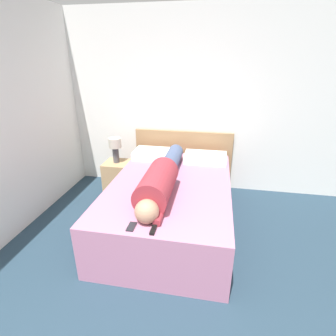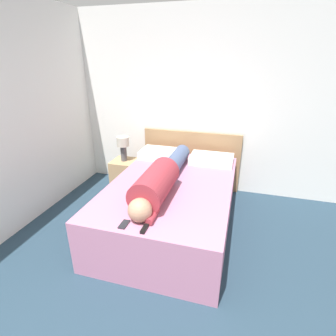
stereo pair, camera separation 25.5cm
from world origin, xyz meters
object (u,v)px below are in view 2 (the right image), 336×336
at_px(bed, 172,204).
at_px(pillow_second, 212,159).
at_px(nightstand, 125,175).
at_px(person_lying, 161,178).
at_px(table_lamp, 123,145).
at_px(tv_remote, 145,228).
at_px(pillow_near_headboard, 162,154).
at_px(cell_phone, 124,224).

height_order(bed, pillow_second, pillow_second).
bearing_deg(bed, pillow_second, 64.85).
relative_size(nightstand, pillow_second, 0.85).
height_order(bed, person_lying, person_lying).
bearing_deg(table_lamp, tv_remote, -59.51).
bearing_deg(pillow_second, pillow_near_headboard, -180.00).
relative_size(table_lamp, pillow_second, 0.64).
bearing_deg(cell_phone, bed, 79.15).
height_order(pillow_second, tv_remote, pillow_second).
distance_m(bed, tv_remote, 0.98).
height_order(nightstand, pillow_near_headboard, pillow_near_headboard).
xyz_separation_m(table_lamp, pillow_near_headboard, (0.58, 0.06, -0.10)).
relative_size(table_lamp, person_lying, 0.21).
height_order(person_lying, pillow_second, person_lying).
height_order(nightstand, cell_phone, cell_phone).
bearing_deg(nightstand, tv_remote, -59.51).
bearing_deg(pillow_near_headboard, table_lamp, -173.89).
bearing_deg(table_lamp, nightstand, 0.00).
bearing_deg(tv_remote, person_lying, 96.68).
relative_size(nightstand, person_lying, 0.28).
bearing_deg(cell_phone, tv_remote, -1.68).
xyz_separation_m(table_lamp, tv_remote, (0.96, -1.63, -0.15)).
relative_size(bed, pillow_second, 3.58).
relative_size(pillow_near_headboard, pillow_second, 1.05).
bearing_deg(person_lying, table_lamp, 133.91).
distance_m(nightstand, cell_phone, 1.83).
bearing_deg(cell_phone, pillow_near_headboard, 96.06).
distance_m(pillow_near_headboard, cell_phone, 1.70).
height_order(nightstand, table_lamp, table_lamp).
height_order(table_lamp, tv_remote, table_lamp).
relative_size(pillow_second, cell_phone, 4.49).
xyz_separation_m(table_lamp, pillow_second, (1.30, 0.06, -0.11)).
bearing_deg(pillow_near_headboard, bed, -65.08).
bearing_deg(bed, nightstand, 143.19).
relative_size(bed, table_lamp, 5.62).
bearing_deg(pillow_near_headboard, pillow_second, 0.00).
bearing_deg(table_lamp, pillow_near_headboard, 6.11).
relative_size(bed, cell_phone, 16.05).
bearing_deg(tv_remote, pillow_near_headboard, 102.53).
relative_size(tv_remote, cell_phone, 1.15).
height_order(pillow_near_headboard, tv_remote, pillow_near_headboard).
bearing_deg(person_lying, pillow_second, 66.46).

